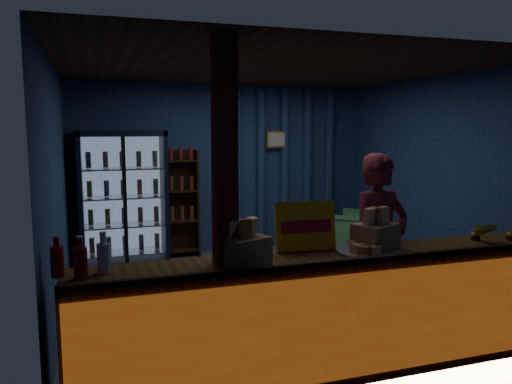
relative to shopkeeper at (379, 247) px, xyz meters
The scene contains 17 objects.
ground 1.76m from the shopkeeper, 110.34° to the left, with size 4.60×4.60×0.00m, color #515154.
room_walls 1.69m from the shopkeeper, 110.34° to the left, with size 4.60×4.60×4.60m.
counter 0.81m from the shopkeeper, 138.59° to the right, with size 4.40×0.57×0.99m.
support_post 1.71m from the shopkeeper, 163.77° to the right, with size 0.16×0.16×2.60m, color maroon.
beverage_cooler 3.95m from the shopkeeper, 121.83° to the left, with size 1.20×0.62×1.90m.
bottle_shelf 3.71m from the shopkeeper, 109.43° to the left, with size 0.50×0.28×1.60m.
curtain_folds 3.64m from the shopkeeper, 82.57° to the left, with size 1.74×0.14×2.50m.
framed_picture 3.66m from the shopkeeper, 84.88° to the left, with size 0.36×0.04×0.28m.
shopkeeper is the anchor object (origin of this frame).
green_chair 3.12m from the shopkeeper, 63.66° to the left, with size 0.71×0.73×0.66m, color #56AD69.
side_table 3.09m from the shopkeeper, 77.79° to the left, with size 0.63×0.52×0.60m.
yellow_sign 0.93m from the shopkeeper, 164.10° to the right, with size 0.51×0.14×0.40m.
soda_bottles 2.63m from the shopkeeper, behind, with size 0.39×0.17×0.29m.
snack_box_left 1.55m from the shopkeeper, 160.77° to the right, with size 0.40×0.37×0.34m.
snack_box_centre 0.53m from the shopkeeper, 126.64° to the right, with size 0.41×0.37×0.35m.
pastry_tray 0.66m from the shopkeeper, 129.89° to the right, with size 0.51×0.51×0.08m.
banana_bunches 1.15m from the shopkeeper, 24.21° to the right, with size 0.86×0.32×0.19m.
Camera 1 is at (-1.95, -5.35, 1.96)m, focal length 35.00 mm.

